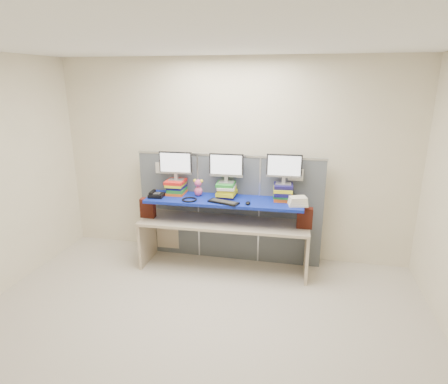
% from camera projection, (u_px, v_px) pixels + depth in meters
% --- Properties ---
extents(room, '(5.00, 4.00, 2.80)m').
position_uv_depth(room, '(190.00, 205.00, 3.40)').
color(room, '#F1E6C6').
rests_on(room, ground).
extents(cubicle_partition, '(2.60, 0.06, 1.53)m').
position_uv_depth(cubicle_partition, '(229.00, 208.00, 5.25)').
color(cubicle_partition, '#4E545C').
rests_on(cubicle_partition, ground).
extents(desk, '(2.26, 0.72, 0.68)m').
position_uv_depth(desk, '(224.00, 230.00, 5.04)').
color(desk, '#C3B094').
rests_on(desk, ground).
extents(brick_pier_left, '(0.20, 0.11, 0.27)m').
position_uv_depth(brick_pier_left, '(148.00, 208.00, 5.10)').
color(brick_pier_left, maroon).
rests_on(brick_pier_left, desk).
extents(brick_pier_right, '(0.20, 0.11, 0.27)m').
position_uv_depth(brick_pier_right, '(305.00, 218.00, 4.73)').
color(brick_pier_right, maroon).
rests_on(brick_pier_right, desk).
extents(blue_board, '(2.07, 0.57, 0.04)m').
position_uv_depth(blue_board, '(224.00, 201.00, 4.92)').
color(blue_board, navy).
rests_on(blue_board, brick_pier_left).
extents(book_stack_left, '(0.25, 0.30, 0.19)m').
position_uv_depth(book_stack_left, '(176.00, 187.00, 5.12)').
color(book_stack_left, '#EC5716').
rests_on(book_stack_left, blue_board).
extents(book_stack_center, '(0.26, 0.33, 0.19)m').
position_uv_depth(book_stack_center, '(227.00, 190.00, 4.99)').
color(book_stack_center, '#15114D').
rests_on(book_stack_center, blue_board).
extents(book_stack_right, '(0.27, 0.31, 0.21)m').
position_uv_depth(book_stack_right, '(283.00, 192.00, 4.86)').
color(book_stack_right, '#EC5716').
rests_on(book_stack_right, blue_board).
extents(monitor_left, '(0.45, 0.13, 0.39)m').
position_uv_depth(monitor_left, '(176.00, 164.00, 5.02)').
color(monitor_left, '#99999E').
rests_on(monitor_left, book_stack_left).
extents(monitor_center, '(0.45, 0.13, 0.39)m').
position_uv_depth(monitor_center, '(226.00, 166.00, 4.90)').
color(monitor_center, '#99999E').
rests_on(monitor_center, book_stack_center).
extents(monitor_right, '(0.45, 0.13, 0.39)m').
position_uv_depth(monitor_right, '(284.00, 167.00, 4.76)').
color(monitor_right, '#99999E').
rests_on(monitor_right, book_stack_right).
extents(keyboard, '(0.42, 0.24, 0.03)m').
position_uv_depth(keyboard, '(224.00, 202.00, 4.76)').
color(keyboard, black).
rests_on(keyboard, blue_board).
extents(mouse, '(0.09, 0.12, 0.04)m').
position_uv_depth(mouse, '(248.00, 203.00, 4.71)').
color(mouse, black).
rests_on(mouse, blue_board).
extents(desk_phone, '(0.20, 0.18, 0.08)m').
position_uv_depth(desk_phone, '(156.00, 195.00, 5.00)').
color(desk_phone, black).
rests_on(desk_phone, blue_board).
extents(headset, '(0.22, 0.22, 0.02)m').
position_uv_depth(headset, '(189.00, 200.00, 4.86)').
color(headset, black).
rests_on(headset, blue_board).
extents(plush_toy, '(0.14, 0.10, 0.23)m').
position_uv_depth(plush_toy, '(198.00, 187.00, 5.02)').
color(plush_toy, '#D35081').
rests_on(plush_toy, blue_board).
extents(binder_stack, '(0.27, 0.23, 0.11)m').
position_uv_depth(binder_stack, '(298.00, 201.00, 4.66)').
color(binder_stack, '#EFE9CB').
rests_on(binder_stack, blue_board).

